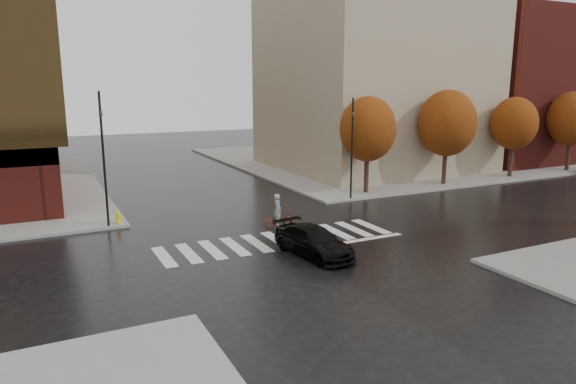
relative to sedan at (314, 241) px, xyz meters
name	(u,v)px	position (x,y,z in m)	size (l,w,h in m)	color
ground	(282,243)	(-0.50, 2.20, -0.63)	(120.00, 120.00, 0.00)	black
sidewalk_ne	(378,158)	(20.50, 23.20, -0.56)	(30.00, 30.00, 0.15)	gray
crosswalk	(277,240)	(-0.50, 2.70, -0.63)	(12.00, 3.00, 0.01)	silver
building_ne_tan	(372,64)	(16.50, 19.20, 8.52)	(16.00, 16.00, 18.00)	tan
building_ne_brick	(508,87)	(32.50, 18.20, 6.52)	(14.00, 14.00, 14.00)	maroon
tree_ne_a	(368,129)	(9.50, 9.60, 3.82)	(3.80, 3.80, 6.50)	black
tree_ne_b	(447,123)	(16.50, 9.60, 3.99)	(4.20, 4.20, 6.89)	black
tree_ne_c	(514,124)	(23.50, 9.60, 3.74)	(3.60, 3.60, 6.31)	black
tree_ne_d	(572,119)	(30.50, 9.60, 3.91)	(4.00, 4.00, 6.70)	black
sedan	(314,241)	(0.00, 0.00, 0.00)	(1.77, 4.36, 1.27)	black
cyclist	(279,216)	(0.53, 4.70, -0.01)	(1.67, 0.80, 1.83)	maroon
traffic_light_nw	(103,152)	(-7.53, 8.50, 3.43)	(0.20, 0.17, 6.93)	black
traffic_light_ne	(352,143)	(7.53, 8.50, 3.10)	(0.13, 0.16, 6.44)	black
fire_hydrant	(118,217)	(-7.00, 8.70, -0.10)	(0.25, 0.25, 0.70)	#EAEB0D
manhole	(291,251)	(-0.68, 0.91, -0.63)	(0.53, 0.53, 0.01)	#4A2E1A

